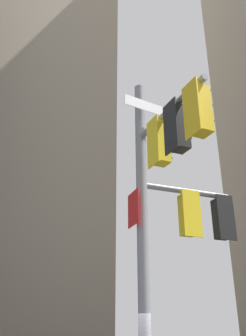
{
  "coord_description": "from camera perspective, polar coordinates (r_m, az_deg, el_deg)",
  "views": [
    {
      "loc": [
        -2.14,
        -7.75,
        2.23
      ],
      "look_at": [
        -0.34,
        0.49,
        5.94
      ],
      "focal_mm": 38.98,
      "sensor_mm": 36.0,
      "label": 1
    }
  ],
  "objects": [
    {
      "name": "signal_pole_assembly",
      "position": [
        8.16,
        7.21,
        -4.88
      ],
      "size": [
        2.94,
        3.22,
        8.1
      ],
      "color": "gray",
      "rests_on": "ground"
    },
    {
      "name": "building_mid_block",
      "position": [
        34.96,
        -13.23,
        5.8
      ],
      "size": [
        12.55,
        12.55,
        38.17
      ],
      "primitive_type": "cube",
      "color": "tan",
      "rests_on": "ground"
    }
  ]
}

